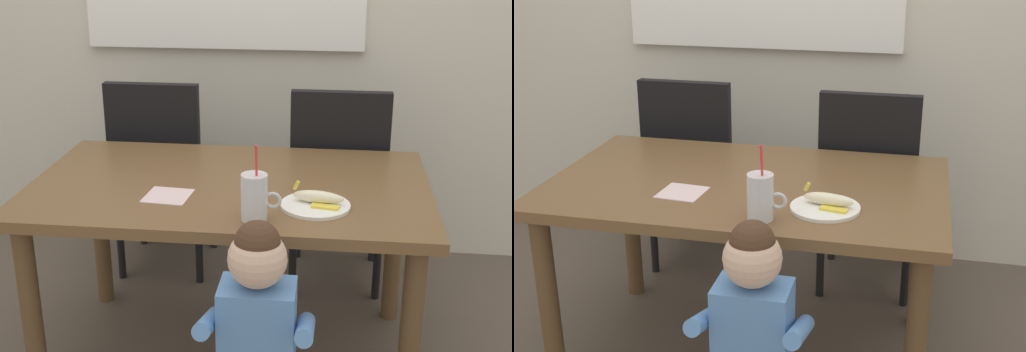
% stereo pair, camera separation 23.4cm
% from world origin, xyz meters
% --- Properties ---
extents(ground_plane, '(24.00, 24.00, 0.00)m').
position_xyz_m(ground_plane, '(0.00, 0.00, 0.00)').
color(ground_plane, brown).
extents(dining_table, '(1.43, 0.87, 0.73)m').
position_xyz_m(dining_table, '(0.00, 0.00, 0.63)').
color(dining_table, brown).
rests_on(dining_table, ground).
extents(dining_chair_left, '(0.44, 0.45, 0.96)m').
position_xyz_m(dining_chair_left, '(-0.43, 0.67, 0.54)').
color(dining_chair_left, black).
rests_on(dining_chair_left, ground).
extents(dining_chair_right, '(0.44, 0.44, 0.96)m').
position_xyz_m(dining_chair_right, '(0.39, 0.62, 0.54)').
color(dining_chair_right, black).
rests_on(dining_chair_right, ground).
extents(toddler_standing, '(0.33, 0.24, 0.84)m').
position_xyz_m(toddler_standing, '(0.17, -0.58, 0.53)').
color(toddler_standing, '#3F4760').
rests_on(toddler_standing, ground).
extents(milk_cup, '(0.13, 0.08, 0.25)m').
position_xyz_m(milk_cup, '(0.13, -0.32, 0.80)').
color(milk_cup, silver).
rests_on(milk_cup, dining_table).
extents(snack_plate, '(0.23, 0.23, 0.01)m').
position_xyz_m(snack_plate, '(0.32, -0.20, 0.74)').
color(snack_plate, white).
rests_on(snack_plate, dining_table).
extents(peeled_banana, '(0.18, 0.12, 0.07)m').
position_xyz_m(peeled_banana, '(0.33, -0.19, 0.76)').
color(peeled_banana, '#F4EAC6').
rests_on(peeled_banana, snack_plate).
extents(paper_napkin, '(0.16, 0.16, 0.00)m').
position_xyz_m(paper_napkin, '(-0.19, -0.16, 0.73)').
color(paper_napkin, silver).
rests_on(paper_napkin, dining_table).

